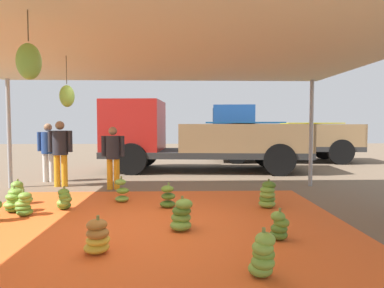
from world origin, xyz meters
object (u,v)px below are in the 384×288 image
(banana_bunch_1, at_px, (14,201))
(banana_bunch_9, at_px, (17,193))
(banana_bunch_12, at_px, (122,192))
(worker_2, at_px, (48,148))
(banana_bunch_2, at_px, (24,205))
(banana_bunch_0, at_px, (263,256))
(banana_bunch_4, at_px, (182,215))
(cargo_truck_far, at_px, (276,134))
(worker_1, at_px, (60,148))
(cargo_truck_main, at_px, (195,136))
(banana_bunch_11, at_px, (64,200))
(banana_bunch_10, at_px, (168,197))
(banana_bunch_6, at_px, (268,195))
(banana_bunch_5, at_px, (279,226))
(worker_0, at_px, (113,153))
(banana_bunch_3, at_px, (97,237))

(banana_bunch_1, distance_m, banana_bunch_9, 0.68)
(banana_bunch_12, height_order, worker_2, worker_2)
(banana_bunch_2, bearing_deg, banana_bunch_0, -34.65)
(banana_bunch_4, bearing_deg, cargo_truck_far, 66.55)
(worker_1, bearing_deg, banana_bunch_4, -50.03)
(cargo_truck_far, bearing_deg, banana_bunch_2, -128.46)
(cargo_truck_main, relative_size, cargo_truck_far, 1.11)
(banana_bunch_1, distance_m, cargo_truck_far, 11.00)
(banana_bunch_0, xyz_separation_m, cargo_truck_main, (-0.37, 8.14, 0.95))
(banana_bunch_11, bearing_deg, banana_bunch_10, 3.09)
(banana_bunch_10, xyz_separation_m, cargo_truck_main, (0.71, 5.21, 0.97))
(banana_bunch_0, height_order, banana_bunch_11, banana_bunch_0)
(banana_bunch_2, height_order, banana_bunch_11, banana_bunch_2)
(banana_bunch_12, bearing_deg, banana_bunch_6, -11.05)
(banana_bunch_5, height_order, banana_bunch_10, banana_bunch_10)
(banana_bunch_2, xyz_separation_m, cargo_truck_main, (3.16, 5.69, 0.98))
(banana_bunch_1, relative_size, worker_1, 0.29)
(banana_bunch_9, xyz_separation_m, worker_2, (-0.42, 2.65, 0.72))
(banana_bunch_5, bearing_deg, banana_bunch_12, 137.58)
(banana_bunch_0, bearing_deg, banana_bunch_9, 140.88)
(banana_bunch_4, xyz_separation_m, banana_bunch_9, (-3.24, 1.75, -0.00))
(banana_bunch_4, distance_m, worker_0, 3.72)
(banana_bunch_9, relative_size, worker_1, 0.29)
(banana_bunch_3, distance_m, worker_2, 5.94)
(banana_bunch_1, height_order, worker_0, worker_0)
(banana_bunch_2, relative_size, banana_bunch_11, 1.06)
(banana_bunch_5, bearing_deg, cargo_truck_main, 97.05)
(banana_bunch_6, distance_m, cargo_truck_far, 8.58)
(banana_bunch_0, distance_m, banana_bunch_4, 1.77)
(worker_2, bearing_deg, banana_bunch_5, -44.30)
(banana_bunch_0, height_order, worker_0, worker_0)
(banana_bunch_4, height_order, banana_bunch_5, banana_bunch_4)
(worker_1, bearing_deg, banana_bunch_10, -39.35)
(banana_bunch_0, distance_m, banana_bunch_1, 4.67)
(banana_bunch_1, height_order, worker_2, worker_2)
(worker_0, relative_size, worker_2, 0.95)
(banana_bunch_0, height_order, cargo_truck_far, cargo_truck_far)
(worker_0, bearing_deg, banana_bunch_6, -30.95)
(banana_bunch_9, height_order, worker_1, worker_1)
(banana_bunch_0, xyz_separation_m, banana_bunch_10, (-1.09, 2.92, -0.02))
(banana_bunch_1, xyz_separation_m, banana_bunch_4, (2.99, -1.12, 0.02))
(banana_bunch_12, bearing_deg, banana_bunch_2, -147.17)
(banana_bunch_4, distance_m, cargo_truck_main, 6.66)
(banana_bunch_12, xyz_separation_m, cargo_truck_main, (1.66, 4.73, 0.96))
(banana_bunch_11, height_order, worker_1, worker_1)
(banana_bunch_4, xyz_separation_m, cargo_truck_far, (4.10, 9.46, 0.94))
(banana_bunch_4, relative_size, banana_bunch_11, 1.16)
(cargo_truck_main, xyz_separation_m, cargo_truck_far, (3.65, 2.89, -0.01))
(cargo_truck_main, height_order, worker_0, cargo_truck_main)
(banana_bunch_0, xyz_separation_m, cargo_truck_far, (3.28, 11.02, 0.94))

